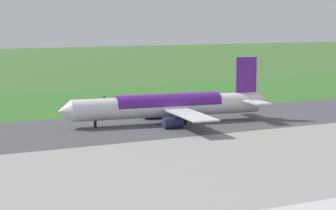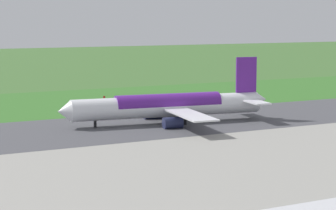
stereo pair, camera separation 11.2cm
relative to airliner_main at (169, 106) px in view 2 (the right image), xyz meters
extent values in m
plane|color=#3D662D|center=(-10.71, -0.05, -4.35)|extent=(800.00, 800.00, 0.00)
cube|color=#47474C|center=(-10.71, -0.05, -4.32)|extent=(600.00, 36.78, 0.06)
cube|color=#346B27|center=(-10.71, -39.23, -4.33)|extent=(600.00, 80.00, 0.04)
cylinder|color=white|center=(0.38, -0.05, -0.15)|extent=(48.27, 11.15, 5.20)
cone|color=white|center=(25.68, -3.23, -0.15)|extent=(3.59, 5.28, 4.94)
cone|color=white|center=(-24.63, 3.10, 0.45)|extent=(4.02, 4.82, 4.42)
cube|color=#591E8C|center=(-20.58, 2.59, 6.95)|extent=(5.62, 1.20, 9.00)
cube|color=white|center=(-19.89, 8.05, 0.65)|extent=(5.09, 9.43, 0.36)
cube|color=white|center=(-21.27, -2.87, 0.65)|extent=(5.09, 9.43, 0.36)
cube|color=white|center=(0.76, 10.99, -0.55)|extent=(8.70, 22.58, 0.35)
cube|color=white|center=(-1.99, -10.84, -0.55)|extent=(8.70, 22.58, 0.35)
cylinder|color=#23284C|center=(2.80, 7.21, -3.03)|extent=(4.81, 3.34, 2.80)
cylinder|color=#23284C|center=(0.93, -7.68, -3.03)|extent=(4.81, 3.34, 2.80)
cylinder|color=black|center=(18.47, -2.32, -2.64)|extent=(0.70, 0.70, 3.42)
cylinder|color=black|center=(-2.10, 4.30, -2.64)|extent=(0.70, 0.70, 3.42)
cylinder|color=black|center=(-3.10, -3.64, -2.64)|extent=(0.70, 0.70, 3.42)
cylinder|color=#591E8C|center=(0.38, -0.05, 0.37)|extent=(26.85, 8.48, 5.23)
cylinder|color=slate|center=(3.40, -35.40, -3.16)|extent=(0.10, 0.10, 2.38)
cube|color=red|center=(3.40, -35.42, -1.67)|extent=(0.60, 0.04, 0.60)
cone|color=orange|center=(8.63, -39.04, -4.08)|extent=(0.40, 0.40, 0.55)
camera|label=1|loc=(69.83, 137.11, 21.28)|focal=67.96mm
camera|label=2|loc=(69.73, 137.16, 21.28)|focal=67.96mm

